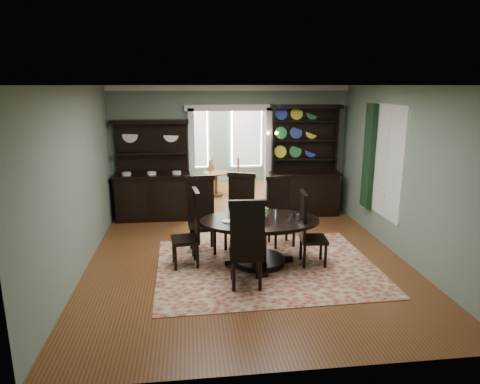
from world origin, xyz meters
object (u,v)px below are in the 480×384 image
at_px(sideboard, 153,185).
at_px(welsh_dresser, 304,175).
at_px(dining_table, 259,233).
at_px(parlor_table, 216,180).

height_order(sideboard, welsh_dresser, welsh_dresser).
bearing_deg(dining_table, sideboard, 127.77).
bearing_deg(parlor_table, dining_table, -84.89).
bearing_deg(welsh_dresser, dining_table, -113.59).
height_order(dining_table, welsh_dresser, welsh_dresser).
xyz_separation_m(dining_table, welsh_dresser, (1.53, 2.84, 0.37)).
relative_size(dining_table, welsh_dresser, 0.81).
relative_size(sideboard, parlor_table, 3.16).
bearing_deg(sideboard, dining_table, -54.42).
bearing_deg(sideboard, welsh_dresser, 0.39).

